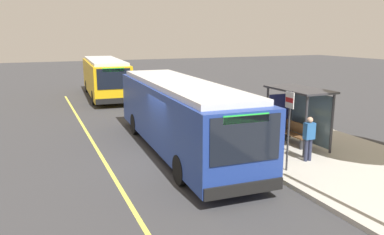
{
  "coord_description": "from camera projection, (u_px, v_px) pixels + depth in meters",
  "views": [
    {
      "loc": [
        13.32,
        -4.5,
        4.8
      ],
      "look_at": [
        0.1,
        1.09,
        1.65
      ],
      "focal_mm": 35.41,
      "sensor_mm": 36.0,
      "label": 1
    }
  ],
  "objects": [
    {
      "name": "route_sign_post",
      "position": [
        289.0,
        120.0,
        12.88
      ],
      "size": [
        0.44,
        0.08,
        2.8
      ],
      "color": "#333338",
      "rests_on": "sidewalk_curb"
    },
    {
      "name": "transit_bus_second",
      "position": [
        105.0,
        76.0,
        29.45
      ],
      "size": [
        10.55,
        3.21,
        2.95
      ],
      "color": "gold",
      "rests_on": "ground_plane"
    },
    {
      "name": "lane_stripe_center",
      "position": [
        108.0,
        168.0,
        13.89
      ],
      "size": [
        36.0,
        0.14,
        0.01
      ],
      "primitive_type": "cube",
      "color": "#E0D64C",
      "rests_on": "ground_plane"
    },
    {
      "name": "waiting_bench",
      "position": [
        295.0,
        134.0,
        16.3
      ],
      "size": [
        1.6,
        0.48,
        0.95
      ],
      "color": "brown",
      "rests_on": "sidewalk_curb"
    },
    {
      "name": "pedestrian_commuter",
      "position": [
        309.0,
        136.0,
        14.06
      ],
      "size": [
        0.24,
        0.4,
        1.69
      ],
      "color": "#282D47",
      "rests_on": "sidewalk_curb"
    },
    {
      "name": "bus_shelter",
      "position": [
        299.0,
        104.0,
        16.0
      ],
      "size": [
        2.9,
        1.6,
        2.48
      ],
      "color": "#333338",
      "rests_on": "sidewalk_curb"
    },
    {
      "name": "ground_plane",
      "position": [
        165.0,
        161.0,
        14.73
      ],
      "size": [
        120.0,
        120.0,
        0.0
      ],
      "primitive_type": "plane",
      "color": "#38383A"
    },
    {
      "name": "transit_bus_main",
      "position": [
        180.0,
        113.0,
        15.65
      ],
      "size": [
        11.46,
        3.02,
        2.95
      ],
      "color": "navy",
      "rests_on": "ground_plane"
    },
    {
      "name": "sidewalk_curb",
      "position": [
        292.0,
        142.0,
        16.99
      ],
      "size": [
        44.0,
        6.4,
        0.15
      ],
      "primitive_type": "cube",
      "color": "#B7B2A8",
      "rests_on": "ground_plane"
    }
  ]
}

